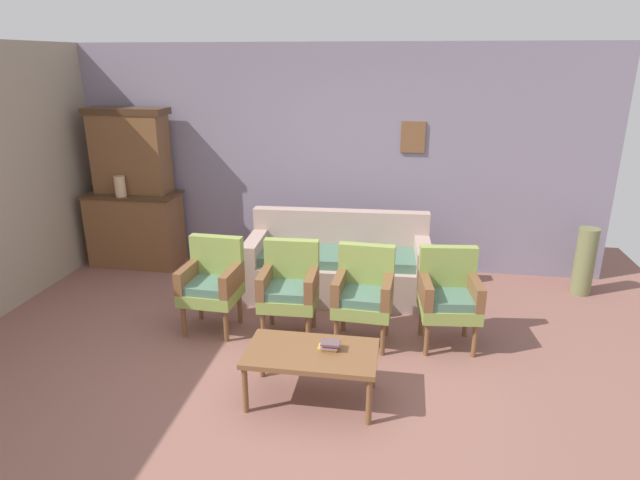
# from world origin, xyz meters

# --- Properties ---
(ground_plane) EXTENTS (7.68, 7.68, 0.00)m
(ground_plane) POSITION_xyz_m (0.00, 0.00, 0.00)
(ground_plane) COLOR #84564C
(wall_back_with_decor) EXTENTS (6.40, 0.09, 2.70)m
(wall_back_with_decor) POSITION_xyz_m (0.00, 2.63, 1.35)
(wall_back_with_decor) COLOR gray
(wall_back_with_decor) RESTS_ON ground
(side_cabinet) EXTENTS (1.16, 0.55, 0.93)m
(side_cabinet) POSITION_xyz_m (-2.51, 2.25, 0.47)
(side_cabinet) COLOR brown
(side_cabinet) RESTS_ON ground
(cabinet_upper_hutch) EXTENTS (0.99, 0.38, 1.03)m
(cabinet_upper_hutch) POSITION_xyz_m (-2.51, 2.33, 1.45)
(cabinet_upper_hutch) COLOR brown
(cabinet_upper_hutch) RESTS_ON side_cabinet
(vase_on_cabinet) EXTENTS (0.13, 0.13, 0.25)m
(vase_on_cabinet) POSITION_xyz_m (-2.56, 2.08, 1.06)
(vase_on_cabinet) COLOR tan
(vase_on_cabinet) RESTS_ON side_cabinet
(floral_couch) EXTENTS (2.02, 0.88, 0.90)m
(floral_couch) POSITION_xyz_m (0.15, 1.71, 0.33)
(floral_couch) COLOR tan
(floral_couch) RESTS_ON ground
(armchair_near_couch_end) EXTENTS (0.54, 0.51, 0.90)m
(armchair_near_couch_end) POSITION_xyz_m (-0.95, 0.73, 0.50)
(armchair_near_couch_end) COLOR #849947
(armchair_near_couch_end) RESTS_ON ground
(armchair_by_doorway) EXTENTS (0.54, 0.51, 0.90)m
(armchair_by_doorway) POSITION_xyz_m (-0.20, 0.73, 0.50)
(armchair_by_doorway) COLOR #849947
(armchair_by_doorway) RESTS_ON ground
(armchair_row_middle) EXTENTS (0.55, 0.52, 0.90)m
(armchair_row_middle) POSITION_xyz_m (0.51, 0.71, 0.50)
(armchair_row_middle) COLOR #849947
(armchair_row_middle) RESTS_ON ground
(armchair_near_cabinet) EXTENTS (0.57, 0.54, 0.90)m
(armchair_near_cabinet) POSITION_xyz_m (1.27, 0.77, 0.50)
(armchair_near_cabinet) COLOR #849947
(armchair_near_cabinet) RESTS_ON ground
(coffee_table) EXTENTS (1.00, 0.56, 0.42)m
(coffee_table) POSITION_xyz_m (0.19, -0.28, 0.38)
(coffee_table) COLOR brown
(coffee_table) RESTS_ON ground
(book_stack_on_table) EXTENTS (0.17, 0.11, 0.07)m
(book_stack_on_table) POSITION_xyz_m (0.32, -0.23, 0.45)
(book_stack_on_table) COLOR #A69643
(book_stack_on_table) RESTS_ON coffee_table
(floor_vase_by_wall) EXTENTS (0.22, 0.22, 0.77)m
(floor_vase_by_wall) POSITION_xyz_m (2.85, 2.15, 0.38)
(floor_vase_by_wall) COLOR olive
(floor_vase_by_wall) RESTS_ON ground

